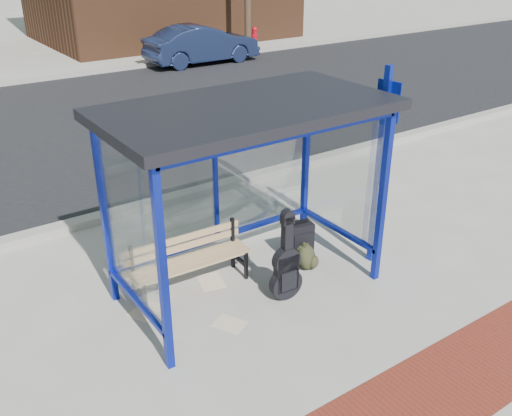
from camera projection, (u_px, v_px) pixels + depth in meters
ground at (249, 288)px, 7.33m from camera, size 120.00×120.00×0.00m
brick_paver_strip at (402, 414)px, 5.40m from camera, size 60.00×1.00×0.01m
curb_near at (151, 204)px, 9.45m from camera, size 60.00×0.25×0.12m
street_asphalt at (57, 129)px, 13.25m from camera, size 60.00×10.00×0.00m
curb_far at (4, 84)px, 17.00m from camera, size 60.00×0.25×0.12m
bus_shelter at (244, 132)px, 6.48m from camera, size 3.30×1.80×2.42m
bench at (189, 258)px, 7.17m from camera, size 1.60×0.45×0.75m
guitar_bag at (286, 269)px, 6.95m from camera, size 0.43×0.15×1.14m
suitcase at (300, 241)px, 7.86m from camera, size 0.38×0.29×0.61m
backpack at (308, 257)px, 7.68m from camera, size 0.36×0.35×0.36m
sign_post at (381, 157)px, 7.32m from camera, size 0.13×0.34×2.69m
newspaper_a at (146, 311)px, 6.87m from camera, size 0.47×0.43×0.01m
newspaper_b at (229, 324)px, 6.64m from camera, size 0.41×0.44×0.01m
newspaper_c at (211, 281)px, 7.46m from camera, size 0.40×0.46×0.01m
parked_car at (202, 44)px, 19.67m from camera, size 3.97×1.40×1.30m
fire_hydrant at (254, 36)px, 22.65m from camera, size 0.36×0.23×0.79m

